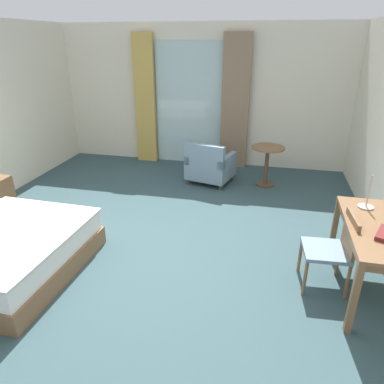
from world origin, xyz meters
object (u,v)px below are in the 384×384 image
at_px(desk_chair, 334,247).
at_px(round_cafe_table, 267,158).
at_px(writing_desk, 377,235).
at_px(armchair_by_window, 210,166).

distance_m(desk_chair, round_cafe_table, 2.85).
distance_m(writing_desk, desk_chair, 0.41).
height_order(writing_desk, armchair_by_window, armchair_by_window).
xyz_separation_m(writing_desk, armchair_by_window, (-2.12, 2.66, -0.35)).
xyz_separation_m(armchair_by_window, round_cafe_table, (1.01, 0.11, 0.20)).
relative_size(writing_desk, desk_chair, 1.60).
relative_size(writing_desk, armchair_by_window, 1.52).
distance_m(desk_chair, armchair_by_window, 3.18).
bearing_deg(desk_chair, armchair_by_window, 123.74).
bearing_deg(armchair_by_window, desk_chair, -56.26).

